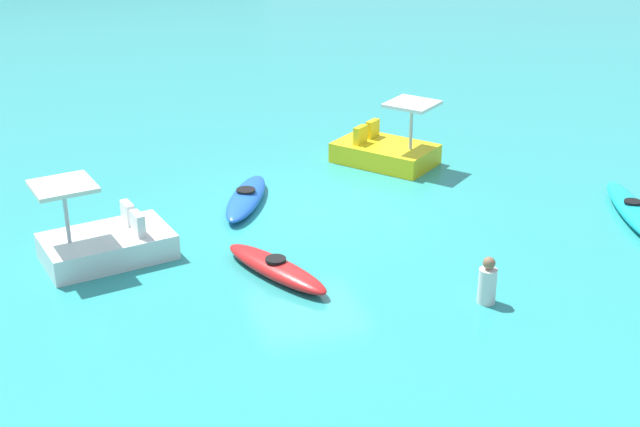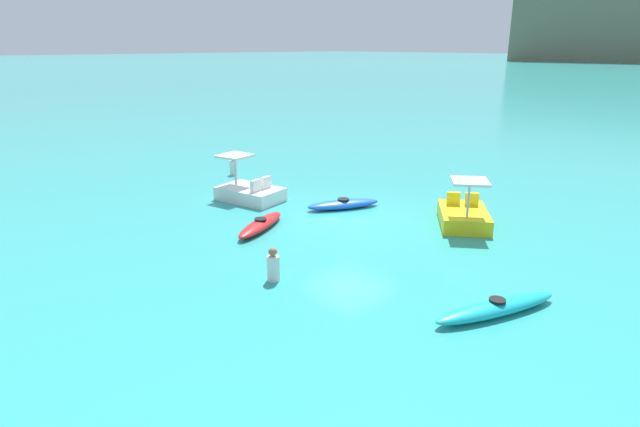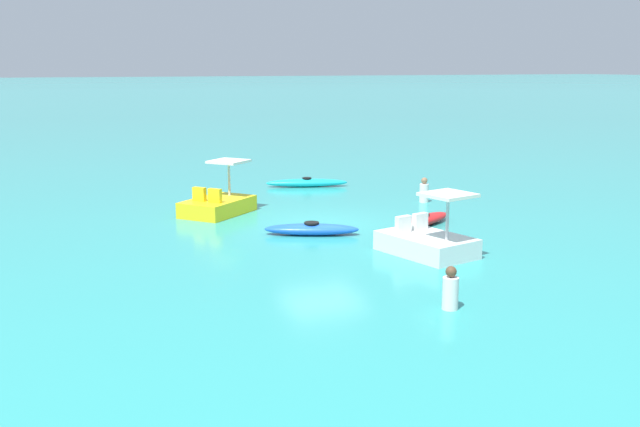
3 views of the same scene
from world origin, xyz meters
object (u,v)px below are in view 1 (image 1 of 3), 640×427
(kayak_red, at_px, (276,268))
(pedal_boat_yellow, at_px, (386,150))
(kayak_blue, at_px, (246,198))
(pedal_boat_white, at_px, (106,242))
(kayak_cyan, at_px, (631,210))
(person_by_kayaks, at_px, (487,283))

(kayak_red, relative_size, pedal_boat_yellow, 0.96)
(kayak_blue, relative_size, pedal_boat_white, 1.02)
(kayak_red, relative_size, pedal_boat_white, 1.01)
(kayak_red, distance_m, pedal_boat_yellow, 6.64)
(kayak_cyan, relative_size, person_by_kayaks, 3.68)
(pedal_boat_white, bearing_deg, person_by_kayaks, -31.66)
(kayak_blue, relative_size, kayak_cyan, 0.84)
(kayak_cyan, distance_m, pedal_boat_white, 11.02)
(kayak_red, xyz_separation_m, pedal_boat_white, (-2.92, 1.72, 0.17))
(kayak_cyan, distance_m, pedal_boat_yellow, 6.08)
(pedal_boat_white, xyz_separation_m, person_by_kayaks, (6.18, -3.81, 0.05))
(pedal_boat_yellow, relative_size, person_by_kayaks, 3.19)
(pedal_boat_yellow, relative_size, pedal_boat_white, 1.05)
(kayak_cyan, distance_m, person_by_kayaks, 5.35)
(kayak_red, height_order, kayak_cyan, same)
(kayak_blue, xyz_separation_m, pedal_boat_yellow, (3.95, 1.59, 0.17))
(kayak_blue, bearing_deg, pedal_boat_white, -150.41)
(kayak_blue, bearing_deg, person_by_kayaks, -61.99)
(kayak_red, xyz_separation_m, kayak_blue, (0.27, 3.53, 0.00))
(person_by_kayaks, bearing_deg, kayak_red, 147.32)
(pedal_boat_yellow, distance_m, person_by_kayaks, 7.27)
(kayak_blue, bearing_deg, kayak_cyan, -22.27)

